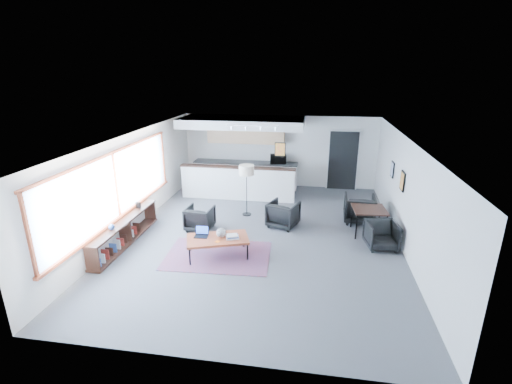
# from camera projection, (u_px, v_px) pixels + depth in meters

# --- Properties ---
(room) EXTENTS (7.02, 9.02, 2.62)m
(room) POSITION_uv_depth(u_px,v_px,m) (262.00, 189.00, 9.39)
(room) COLOR #4D4D50
(room) RESTS_ON ground
(window) EXTENTS (0.10, 5.95, 1.66)m
(window) POSITION_uv_depth(u_px,v_px,m) (116.00, 187.00, 9.02)
(window) COLOR #8CBFFF
(window) RESTS_ON room
(console) EXTENTS (0.35, 3.00, 0.80)m
(console) POSITION_uv_depth(u_px,v_px,m) (124.00, 232.00, 9.22)
(console) COLOR black
(console) RESTS_ON floor
(kitchenette) EXTENTS (4.20, 1.96, 2.60)m
(kitchenette) POSITION_uv_depth(u_px,v_px,m) (243.00, 153.00, 13.02)
(kitchenette) COLOR white
(kitchenette) RESTS_ON floor
(doorway) EXTENTS (1.10, 0.12, 2.15)m
(doorway) POSITION_uv_depth(u_px,v_px,m) (343.00, 160.00, 13.26)
(doorway) COLOR black
(doorway) RESTS_ON room
(track_light) EXTENTS (1.60, 0.07, 0.15)m
(track_light) POSITION_uv_depth(u_px,v_px,m) (253.00, 127.00, 11.15)
(track_light) COLOR silver
(track_light) RESTS_ON room
(wall_art_lower) EXTENTS (0.03, 0.38, 0.48)m
(wall_art_lower) POSITION_uv_depth(u_px,v_px,m) (402.00, 181.00, 9.17)
(wall_art_lower) COLOR black
(wall_art_lower) RESTS_ON room
(wall_art_upper) EXTENTS (0.03, 0.34, 0.44)m
(wall_art_upper) POSITION_uv_depth(u_px,v_px,m) (392.00, 169.00, 10.40)
(wall_art_upper) COLOR black
(wall_art_upper) RESTS_ON room
(kilim_rug) EXTENTS (2.51, 1.78, 0.01)m
(kilim_rug) POSITION_uv_depth(u_px,v_px,m) (218.00, 255.00, 8.75)
(kilim_rug) COLOR #5A3046
(kilim_rug) RESTS_ON floor
(coffee_table) EXTENTS (1.59, 1.18, 0.46)m
(coffee_table) POSITION_uv_depth(u_px,v_px,m) (218.00, 239.00, 8.62)
(coffee_table) COLOR maroon
(coffee_table) RESTS_ON floor
(laptop) EXTENTS (0.33, 0.28, 0.23)m
(laptop) POSITION_uv_depth(u_px,v_px,m) (202.00, 233.00, 8.71)
(laptop) COLOR black
(laptop) RESTS_ON coffee_table
(ceramic_pot) EXTENTS (0.23, 0.23, 0.23)m
(ceramic_pot) POSITION_uv_depth(u_px,v_px,m) (221.00, 233.00, 8.61)
(ceramic_pot) COLOR gray
(ceramic_pot) RESTS_ON coffee_table
(book_stack) EXTENTS (0.35, 0.32, 0.09)m
(book_stack) POSITION_uv_depth(u_px,v_px,m) (232.00, 236.00, 8.58)
(book_stack) COLOR silver
(book_stack) RESTS_ON coffee_table
(coaster) EXTENTS (0.13, 0.13, 0.01)m
(coaster) POSITION_uv_depth(u_px,v_px,m) (217.00, 242.00, 8.42)
(coaster) COLOR #E5590C
(coaster) RESTS_ON coffee_table
(armchair_left) EXTENTS (0.74, 0.70, 0.71)m
(armchair_left) POSITION_uv_depth(u_px,v_px,m) (200.00, 217.00, 10.07)
(armchair_left) COLOR black
(armchair_left) RESTS_ON floor
(armchair_right) EXTENTS (0.95, 0.92, 0.78)m
(armchair_right) POSITION_uv_depth(u_px,v_px,m) (283.00, 213.00, 10.27)
(armchair_right) COLOR black
(armchair_right) RESTS_ON floor
(floor_lamp) EXTENTS (0.58, 0.58, 1.54)m
(floor_lamp) POSITION_uv_depth(u_px,v_px,m) (246.00, 172.00, 10.75)
(floor_lamp) COLOR black
(floor_lamp) RESTS_ON floor
(dining_table) EXTENTS (0.90, 0.90, 0.71)m
(dining_table) POSITION_uv_depth(u_px,v_px,m) (369.00, 211.00, 9.72)
(dining_table) COLOR black
(dining_table) RESTS_ON floor
(dining_chair_near) EXTENTS (0.70, 0.67, 0.63)m
(dining_chair_near) POSITION_uv_depth(u_px,v_px,m) (381.00, 236.00, 9.04)
(dining_chair_near) COLOR black
(dining_chair_near) RESTS_ON floor
(dining_chair_far) EXTENTS (0.74, 0.69, 0.74)m
(dining_chair_far) POSITION_uv_depth(u_px,v_px,m) (359.00, 209.00, 10.58)
(dining_chair_far) COLOR black
(dining_chair_far) RESTS_ON floor
(microwave) EXTENTS (0.61, 0.39, 0.38)m
(microwave) POSITION_uv_depth(u_px,v_px,m) (278.00, 158.00, 13.33)
(microwave) COLOR black
(microwave) RESTS_ON kitchenette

